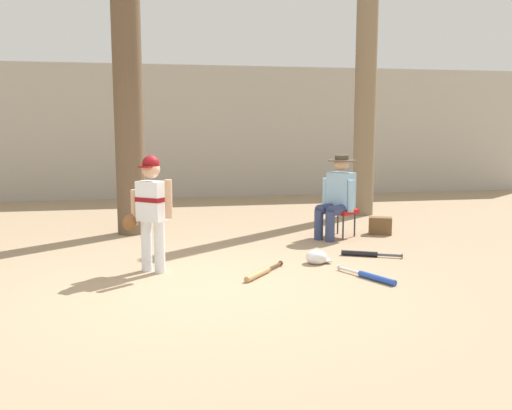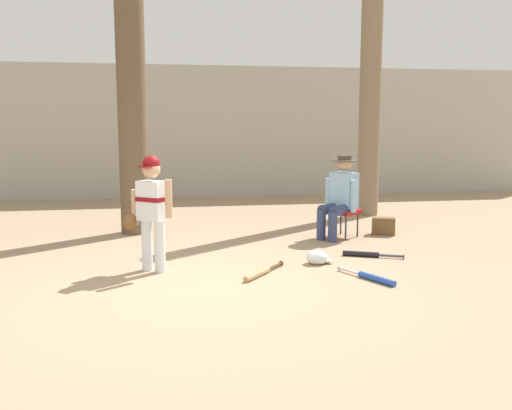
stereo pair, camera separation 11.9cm
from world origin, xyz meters
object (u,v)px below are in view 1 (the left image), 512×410
at_px(tree_behind_spectator, 366,71).
at_px(folding_stool, 341,212).
at_px(seated_spectator, 337,194).
at_px(bat_wood_tan, 260,273).
at_px(bat_blue_youth, 372,277).
at_px(handbag_beside_stool, 380,226).
at_px(young_ballplayer, 150,206).
at_px(batting_helmet_white, 317,257).
at_px(tree_near_player, 127,51).
at_px(bat_black_composite, 364,254).

distance_m(tree_behind_spectator, folding_stool, 3.15).
height_order(seated_spectator, bat_wood_tan, seated_spectator).
relative_size(tree_behind_spectator, bat_blue_youth, 7.66).
distance_m(handbag_beside_stool, bat_blue_youth, 2.60).
xyz_separation_m(young_ballplayer, folding_stool, (2.74, 1.52, -0.38)).
bearing_deg(handbag_beside_stool, batting_helmet_white, -133.31).
relative_size(tree_near_player, bat_wood_tan, 9.02).
relative_size(young_ballplayer, seated_spectator, 1.09).
height_order(folding_stool, handbag_beside_stool, folding_stool).
bearing_deg(bat_black_composite, seated_spectator, 87.82).
relative_size(young_ballplayer, handbag_beside_stool, 3.84).
bearing_deg(young_ballplayer, bat_black_composite, 5.48).
relative_size(tree_behind_spectator, batting_helmet_white, 19.06).
height_order(tree_near_player, batting_helmet_white, tree_near_player).
distance_m(folding_stool, batting_helmet_white, 1.73).
height_order(folding_stool, batting_helmet_white, folding_stool).
xyz_separation_m(young_ballplayer, bat_blue_youth, (2.30, -0.78, -0.71)).
height_order(handbag_beside_stool, bat_wood_tan, handbag_beside_stool).
height_order(folding_stool, bat_black_composite, folding_stool).
height_order(tree_behind_spectator, bat_blue_youth, tree_behind_spectator).
height_order(bat_wood_tan, batting_helmet_white, batting_helmet_white).
xyz_separation_m(bat_wood_tan, batting_helmet_white, (0.76, 0.42, 0.04)).
distance_m(young_ballplayer, seated_spectator, 3.04).
relative_size(handbag_beside_stool, batting_helmet_white, 1.11).
relative_size(tree_near_player, bat_black_composite, 8.47).
bearing_deg(bat_blue_youth, tree_near_player, 129.44).
height_order(tree_near_player, young_ballplayer, tree_near_player).
relative_size(young_ballplayer, bat_wood_tan, 1.96).
relative_size(seated_spectator, handbag_beside_stool, 3.53).
relative_size(tree_near_player, seated_spectator, 5.01).
bearing_deg(seated_spectator, bat_black_composite, -92.18).
distance_m(tree_behind_spectator, seated_spectator, 3.03).
relative_size(folding_stool, bat_blue_youth, 0.74).
relative_size(tree_behind_spectator, folding_stool, 10.40).
distance_m(tree_near_player, folding_stool, 3.92).
height_order(handbag_beside_stool, bat_blue_youth, handbag_beside_stool).
relative_size(tree_near_player, young_ballplayer, 4.61).
bearing_deg(tree_behind_spectator, handbag_beside_stool, -103.52).
bearing_deg(bat_wood_tan, bat_blue_youth, -18.28).
distance_m(seated_spectator, bat_blue_youth, 2.35).
bearing_deg(seated_spectator, bat_wood_tan, -128.87).
relative_size(young_ballplayer, bat_blue_youth, 1.72).
xyz_separation_m(tree_near_player, bat_wood_tan, (1.45, -2.77, -2.67)).
distance_m(young_ballplayer, handbag_beside_stool, 3.79).
bearing_deg(bat_wood_tan, young_ballplayer, 160.70).
bearing_deg(bat_wood_tan, batting_helmet_white, 28.89).
height_order(folding_stool, seated_spectator, seated_spectator).
bearing_deg(tree_behind_spectator, batting_helmet_white, -119.23).
xyz_separation_m(seated_spectator, handbag_beside_stool, (0.73, 0.11, -0.51)).
xyz_separation_m(handbag_beside_stool, batting_helmet_white, (-1.47, -1.56, -0.05)).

